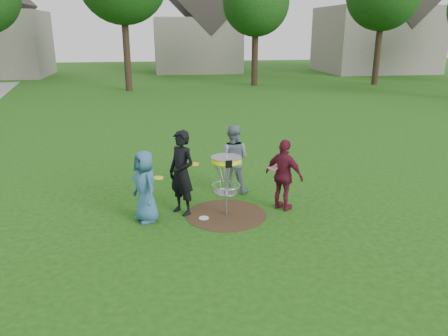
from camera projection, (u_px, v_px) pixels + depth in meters
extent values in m
plane|color=#19470F|center=(226.00, 215.00, 9.71)|extent=(100.00, 100.00, 0.00)
cylinder|color=#47331E|center=(226.00, 215.00, 9.71)|extent=(1.80, 1.80, 0.01)
imported|color=#2E5C80|center=(145.00, 186.00, 9.19)|extent=(0.78, 0.90, 1.56)
imported|color=black|center=(182.00, 173.00, 9.53)|extent=(0.79, 0.82, 1.89)
imported|color=slate|center=(233.00, 159.00, 10.86)|extent=(1.01, 0.90, 1.73)
imported|color=maroon|center=(284.00, 175.00, 9.78)|extent=(0.92, 0.99, 1.64)
cylinder|color=silver|center=(204.00, 218.00, 9.52)|extent=(0.22, 0.22, 0.02)
cylinder|color=#9EA0A5|center=(226.00, 186.00, 9.50)|extent=(0.05, 0.05, 1.38)
cylinder|color=#FBFF0D|center=(226.00, 160.00, 9.32)|extent=(0.64, 0.64, 0.10)
cylinder|color=#9EA0A5|center=(226.00, 157.00, 9.30)|extent=(0.66, 0.66, 0.01)
cube|color=black|center=(229.00, 164.00, 9.01)|extent=(0.14, 0.02, 0.16)
torus|color=#9EA0A5|center=(226.00, 185.00, 9.50)|extent=(0.62, 0.62, 0.02)
torus|color=#9EA0A5|center=(226.00, 192.00, 9.54)|extent=(0.50, 0.50, 0.02)
cylinder|color=#9EA0A5|center=(226.00, 193.00, 9.55)|extent=(0.44, 0.44, 0.01)
cylinder|color=#EDFE1C|center=(158.00, 178.00, 9.18)|extent=(0.22, 0.22, 0.02)
cylinder|color=yellow|center=(194.00, 164.00, 9.43)|extent=(0.22, 0.22, 0.02)
cylinder|color=#E63CC3|center=(232.00, 154.00, 10.54)|extent=(0.22, 0.22, 0.02)
cylinder|color=#DF3A98|center=(273.00, 168.00, 9.66)|extent=(0.22, 0.22, 0.02)
cylinder|color=#38281C|center=(127.00, 55.00, 28.76)|extent=(0.46, 0.46, 4.62)
cylinder|color=#38281C|center=(255.00, 59.00, 31.69)|extent=(0.46, 0.46, 3.78)
sphere|color=#164211|center=(256.00, 2.00, 30.52)|extent=(4.68, 4.68, 4.68)
cylinder|color=#38281C|center=(377.00, 56.00, 32.08)|extent=(0.46, 0.46, 4.20)
cube|color=gray|center=(196.00, 45.00, 42.33)|extent=(8.00, 7.00, 5.00)
cube|color=#2D2826|center=(196.00, 2.00, 41.13)|extent=(6.11, 7.14, 6.11)
cube|color=gray|center=(375.00, 40.00, 41.99)|extent=(10.00, 8.00, 6.00)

